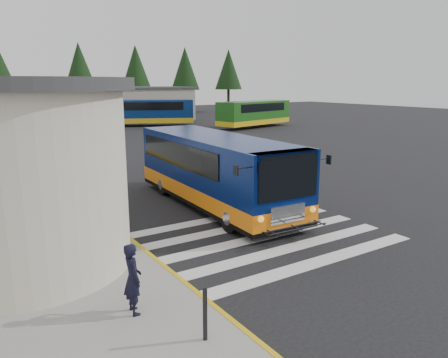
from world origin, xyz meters
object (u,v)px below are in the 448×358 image
far_bus_b (254,113)px  far_bus_a (149,111)px  transit_bus (216,173)px  bollard (205,314)px  pedestrian_a (133,279)px  pedestrian_b (26,257)px

far_bus_b → far_bus_a: bearing=35.1°
far_bus_b → transit_bus: bearing=126.6°
transit_bus → far_bus_b: (19.66, 23.77, 0.24)m
transit_bus → bollard: transit_bus is taller
transit_bus → bollard: (-5.20, -7.98, -0.65)m
far_bus_a → far_bus_b: bearing=-107.7°
pedestrian_a → far_bus_b: 39.52m
pedestrian_b → bollard: 4.38m
bollard → far_bus_a: 42.60m
far_bus_b → pedestrian_a: bearing=125.8°
far_bus_b → pedestrian_b: bearing=122.1°
pedestrian_a → far_bus_b: bearing=-37.3°
far_bus_a → far_bus_b: 11.72m
transit_bus → far_bus_b: 30.85m
far_bus_b → bollard: bearing=128.1°
pedestrian_b → bollard: bearing=37.0°
pedestrian_b → far_bus_b: far_bus_b is taller
pedestrian_a → bollard: bearing=-152.7°
transit_bus → far_bus_b: bearing=53.0°
bollard → far_bus_b: (24.86, 31.75, 0.90)m
transit_bus → pedestrian_a: size_ratio=6.59×
far_bus_a → transit_bus: bearing=-175.5°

